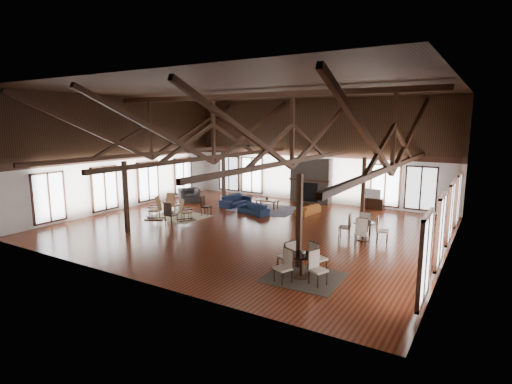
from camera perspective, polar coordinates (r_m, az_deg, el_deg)
The scene contains 31 objects.
floor at distance 17.98m, azimuth -0.76°, elevation -5.01°, with size 16.00×16.00×0.00m, color #5A2B13.
ceiling at distance 17.44m, azimuth -0.81°, elevation 14.41°, with size 16.00×14.00×0.02m, color black.
wall_back at distance 23.67m, azimuth 8.27°, elevation 5.84°, with size 16.00×0.02×6.00m, color white.
wall_front at distance 12.14m, azimuth -18.56°, elevation 1.71°, with size 16.00×0.02×6.00m, color white.
wall_left at distance 22.72m, azimuth -18.25°, elevation 5.28°, with size 0.02×14.00×6.00m, color white.
wall_right at distance 14.89m, azimuth 26.38°, elevation 2.61°, with size 0.02×14.00×6.00m, color white.
roof_truss at distance 17.39m, azimuth -0.79°, elevation 7.93°, with size 15.60×14.07×3.14m.
post_grid at distance 17.66m, azimuth -0.77°, elevation -0.22°, with size 8.16×7.16×3.05m.
fireplace at distance 23.55m, azimuth 7.85°, elevation 1.64°, with size 2.50×0.69×2.60m.
ceiling_fan at distance 16.30m, azimuth -1.16°, elevation 6.76°, with size 1.60×1.60×0.75m.
sofa_navy_front at distance 20.42m, azimuth -0.40°, elevation -2.46°, with size 1.77×0.69×0.52m, color #142038.
sofa_navy_left at distance 22.55m, azimuth -2.93°, elevation -1.19°, with size 0.81×2.06×0.60m, color #131C36.
sofa_orange at distance 20.62m, azimuth 7.40°, elevation -2.47°, with size 0.65×1.66×0.48m, color #934A1C.
coffee_table at distance 21.71m, azimuth 1.60°, elevation -1.25°, with size 1.29×0.65×0.49m.
vase at distance 21.68m, azimuth 1.54°, elevation -0.88°, with size 0.16×0.16×0.17m, color #B2B2B2.
armchair at distance 24.02m, azimuth -9.56°, elevation -0.43°, with size 1.18×1.03×0.77m, color #313134.
side_table_lamp at distance 25.14m, azimuth -9.16°, elevation 0.23°, with size 0.49×0.49×1.24m.
rocking_chair_a at distance 20.83m, azimuth -11.93°, elevation -1.69°, with size 0.63×0.94×1.11m.
rocking_chair_b at distance 19.34m, azimuth -10.21°, elevation -2.62°, with size 0.80×0.91×1.04m.
rocking_chair_c at distance 19.83m, azimuth -14.05°, elevation -2.30°, with size 1.00×0.83×1.15m.
side_chair_a at distance 20.21m, azimuth -7.37°, elevation -1.73°, with size 0.50×0.50×1.01m.
side_chair_b at distance 18.43m, azimuth -12.29°, elevation -2.83°, with size 0.49×0.49×1.10m.
cafe_table_near at distance 12.26m, azimuth 6.50°, elevation -9.84°, with size 1.91×1.91×0.99m.
cafe_table_far at distance 16.45m, azimuth 15.08°, elevation -4.95°, with size 1.98×1.98×1.01m.
cup_near at distance 12.24m, azimuth 6.83°, elevation -8.56°, with size 0.12×0.12×0.09m, color #B2B2B2.
cup_far at distance 16.31m, azimuth 15.08°, elevation -4.09°, with size 0.12×0.12×0.09m, color #B2B2B2.
tv_console at distance 22.63m, azimuth 16.33°, elevation -1.57°, with size 1.16×0.44×0.58m, color black.
television at distance 22.53m, azimuth 16.37°, elevation -0.19°, with size 0.90×0.12×0.52m, color #B2B2B2.
rug_tan at distance 20.35m, azimuth -10.80°, elevation -3.42°, with size 2.65×2.08×0.01m, color #C0B286.
rug_navy at distance 21.66m, azimuth 1.35°, elevation -2.43°, with size 3.51×2.64×0.01m, color #1A1B49.
rug_dark at distance 12.41m, azimuth 6.88°, elevation -11.99°, with size 2.22×2.02×0.01m, color black.
Camera 1 is at (9.20, -14.75, 4.61)m, focal length 28.00 mm.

